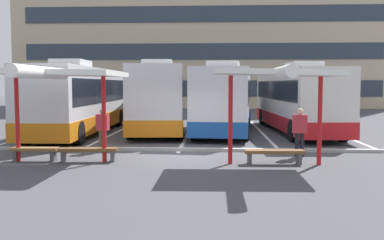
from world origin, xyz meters
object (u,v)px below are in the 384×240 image
object	(u,v)px
bench_0	(35,151)
bench_2	(274,153)
coach_bus_0	(81,100)
waiting_passenger_0	(103,127)
waiting_passenger_1	(300,129)
coach_bus_3	(296,100)
waiting_shelter_1	(277,75)
bench_1	(88,151)
coach_bus_2	(225,100)
coach_bus_1	(159,98)
waiting_shelter_0	(56,75)

from	to	relation	value
bench_0	bench_2	bearing A→B (deg)	-1.25
coach_bus_0	waiting_passenger_0	world-z (taller)	coach_bus_0
bench_0	waiting_passenger_1	size ratio (longest dim) A/B	0.91
coach_bus_3	waiting_passenger_0	distance (m)	11.39
coach_bus_0	waiting_passenger_1	xyz separation A→B (m)	(9.80, -6.93, -0.73)
waiting_passenger_0	waiting_passenger_1	bearing A→B (deg)	-7.31
waiting_shelter_1	waiting_passenger_1	size ratio (longest dim) A/B	2.60
waiting_shelter_1	waiting_passenger_0	bearing A→B (deg)	156.15
coach_bus_0	bench_0	xyz separation A→B (m)	(0.93, -8.24, -1.38)
bench_1	bench_2	world-z (taller)	same
coach_bus_2	waiting_passenger_1	size ratio (longest dim) A/B	6.12
coach_bus_1	bench_0	xyz separation A→B (m)	(-2.84, -10.29, -1.43)
coach_bus_1	waiting_passenger_0	distance (m)	8.19
coach_bus_0	coach_bus_2	xyz separation A→B (m)	(7.40, 1.01, -0.01)
coach_bus_1	bench_1	bearing A→B (deg)	-95.76
coach_bus_0	waiting_passenger_0	bearing A→B (deg)	-66.29
coach_bus_1	waiting_shelter_0	size ratio (longest dim) A/B	2.33
coach_bus_2	waiting_shelter_1	xyz separation A→B (m)	(1.34, -9.72, 1.10)
bench_1	waiting_passenger_1	distance (m)	7.23
bench_1	waiting_shelter_1	world-z (taller)	waiting_shelter_1
bench_0	waiting_shelter_1	bearing A→B (deg)	-3.46
coach_bus_1	waiting_shelter_1	size ratio (longest dim) A/B	2.71
coach_bus_0	coach_bus_2	world-z (taller)	coach_bus_0
waiting_shelter_1	bench_1	bearing A→B (deg)	176.00
bench_1	waiting_shelter_1	distance (m)	6.51
coach_bus_1	waiting_shelter_1	world-z (taller)	coach_bus_1
coach_bus_1	waiting_shelter_0	distance (m)	10.84
bench_1	coach_bus_2	bearing A→B (deg)	63.35
coach_bus_3	waiting_passenger_0	bearing A→B (deg)	-138.71
bench_1	bench_2	size ratio (longest dim) A/B	1.02
bench_2	coach_bus_0	bearing A→B (deg)	136.09
bench_2	waiting_shelter_0	bearing A→B (deg)	-178.72
waiting_passenger_0	coach_bus_3	bearing A→B (deg)	41.29
coach_bus_0	coach_bus_1	size ratio (longest dim) A/B	1.00
coach_bus_0	waiting_shelter_0	world-z (taller)	coach_bus_0
waiting_shelter_0	bench_1	world-z (taller)	waiting_shelter_0
coach_bus_1	waiting_passenger_1	distance (m)	10.85
coach_bus_1	coach_bus_2	world-z (taller)	coach_bus_1
waiting_shelter_1	waiting_passenger_0	size ratio (longest dim) A/B	2.72
coach_bus_3	waiting_passenger_0	xyz separation A→B (m)	(-8.54, -7.50, -0.76)
coach_bus_0	coach_bus_3	bearing A→B (deg)	7.55
waiting_shelter_0	waiting_shelter_1	size ratio (longest dim) A/B	1.16
coach_bus_2	waiting_passenger_1	distance (m)	8.33
waiting_passenger_1	bench_1	bearing A→B (deg)	-169.14
coach_bus_3	coach_bus_1	bearing A→B (deg)	175.60
waiting_shelter_0	bench_0	xyz separation A→B (m)	(-0.90, 0.32, -2.49)
waiting_passenger_1	coach_bus_2	bearing A→B (deg)	106.81
coach_bus_0	bench_2	bearing A→B (deg)	-43.91
coach_bus_2	waiting_shelter_0	bearing A→B (deg)	-120.18
bench_2	waiting_passenger_0	bearing A→B (deg)	158.56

